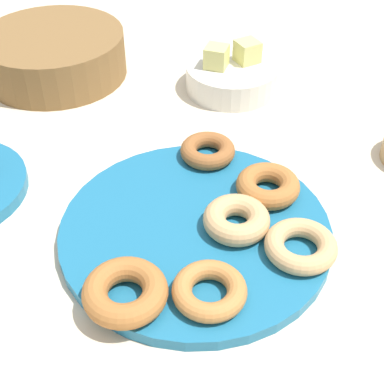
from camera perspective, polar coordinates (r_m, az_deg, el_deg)
The scene contains 12 objects.
ground_plane at distance 0.70m, azimuth 0.33°, elevation -4.42°, with size 2.40×2.40×0.00m, color beige.
donut_plate at distance 0.70m, azimuth 0.33°, elevation -3.96°, with size 0.34×0.34×0.02m, color #1E6B93.
donut_0 at distance 0.61m, azimuth 1.86°, elevation -9.97°, with size 0.08×0.08×0.02m, color #BC7A3D.
donut_1 at distance 0.68m, azimuth 4.54°, elevation -2.81°, with size 0.08×0.08×0.03m, color tan.
donut_2 at distance 0.73m, azimuth 7.72°, elevation 0.63°, with size 0.08×0.08×0.03m, color #AD6B33.
donut_3 at distance 0.66m, azimuth 10.99°, elevation -5.41°, with size 0.08×0.08×0.02m, color tan.
donut_4 at distance 0.61m, azimuth -6.82°, elevation -10.06°, with size 0.09×0.09×0.03m, color #AD6B33.
donut_5 at distance 0.79m, azimuth 1.61°, elevation 4.23°, with size 0.08×0.08×0.02m, color #995B2D.
basket at distance 1.04m, azimuth -13.85°, elevation 13.42°, with size 0.25×0.25×0.08m, color brown.
fruit_bowl at distance 0.98m, azimuth 4.04°, elevation 11.56°, with size 0.16×0.16×0.04m, color silver.
melon_chunk_left at distance 0.95m, azimuth 2.50°, elevation 13.58°, with size 0.04×0.04×0.04m, color #DBD67A.
melon_chunk_right at distance 0.97m, azimuth 5.64°, elevation 14.03°, with size 0.04×0.04×0.04m, color #DBD67A.
Camera 1 is at (-0.07, -0.49, 0.50)m, focal length 52.46 mm.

